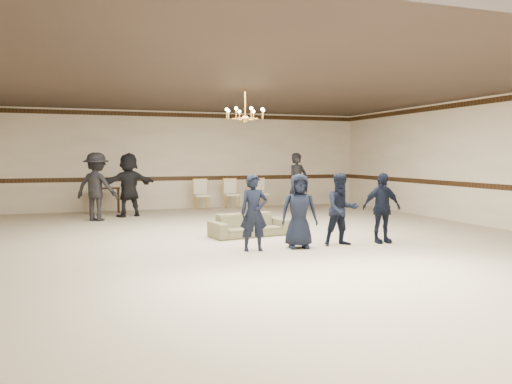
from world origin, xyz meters
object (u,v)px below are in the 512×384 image
at_px(banquet_chair_left, 202,195).
at_px(console_table, 104,200).
at_px(boy_a, 254,213).
at_px(banquet_chair_mid, 232,194).
at_px(boy_c, 342,209).
at_px(settee, 249,225).
at_px(adult_mid, 129,185).
at_px(adult_right, 298,182).
at_px(banquet_chair_right, 260,193).
at_px(boy_d, 382,208).
at_px(chandelier, 245,104).
at_px(adult_left, 97,187).
at_px(boy_b, 299,211).

distance_m(banquet_chair_left, console_table, 3.01).
xyz_separation_m(boy_a, banquet_chair_mid, (1.72, 7.28, -0.21)).
height_order(boy_c, settee, boy_c).
bearing_deg(adult_mid, boy_c, 100.92).
distance_m(boy_a, adult_right, 6.79).
height_order(adult_mid, banquet_chair_left, adult_mid).
height_order(adult_mid, adult_right, same).
relative_size(boy_c, adult_mid, 0.77).
xyz_separation_m(settee, banquet_chair_right, (2.26, 5.60, 0.24)).
xyz_separation_m(boy_d, banquet_chair_mid, (-0.98, 7.28, -0.21)).
distance_m(settee, adult_mid, 5.08).
bearing_deg(console_table, banquet_chair_right, -1.79).
height_order(adult_mid, console_table, adult_mid).
height_order(settee, console_table, console_table).
height_order(chandelier, boy_d, chandelier).
relative_size(boy_d, settee, 0.83).
bearing_deg(banquet_chair_left, console_table, 176.42).
bearing_deg(adult_right, boy_c, -123.16).
height_order(chandelier, banquet_chair_right, chandelier).
bearing_deg(adult_left, banquet_chair_right, -129.19).
height_order(boy_a, adult_right, adult_right).
relative_size(adult_left, adult_mid, 1.00).
relative_size(boy_d, adult_right, 0.77).
bearing_deg(banquet_chair_left, banquet_chair_right, 0.23).
xyz_separation_m(boy_c, banquet_chair_mid, (-0.08, 7.28, -0.21)).
xyz_separation_m(boy_d, settee, (-2.24, 1.68, -0.46)).
height_order(boy_a, adult_mid, adult_mid).
xyz_separation_m(settee, console_table, (-2.74, 5.80, 0.14)).
relative_size(boy_d, adult_mid, 0.77).
xyz_separation_m(chandelier, adult_left, (-3.05, 3.53, -1.96)).
relative_size(boy_b, adult_right, 0.77).
relative_size(adult_left, console_table, 1.97).
height_order(boy_d, adult_right, adult_right).
xyz_separation_m(banquet_chair_mid, console_table, (-4.00, 0.20, -0.10)).
distance_m(boy_a, boy_b, 0.90).
relative_size(adult_mid, banquet_chair_left, 1.86).
xyz_separation_m(banquet_chair_left, console_table, (-3.00, 0.20, -0.10)).
distance_m(chandelier, adult_right, 5.22).
height_order(banquet_chair_left, banquet_chair_right, same).
height_order(settee, banquet_chair_mid, banquet_chair_mid).
bearing_deg(settee, boy_c, -61.33).
height_order(banquet_chair_right, console_table, banquet_chair_right).
xyz_separation_m(settee, banquet_chair_mid, (1.26, 5.60, 0.24)).
relative_size(adult_mid, adult_right, 1.00).
bearing_deg(boy_c, settee, 133.15).
bearing_deg(banquet_chair_mid, console_table, 177.14).
relative_size(settee, banquet_chair_left, 1.72).
bearing_deg(banquet_chair_right, banquet_chair_mid, 177.38).
relative_size(boy_b, adult_left, 0.77).
height_order(boy_a, boy_c, same).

